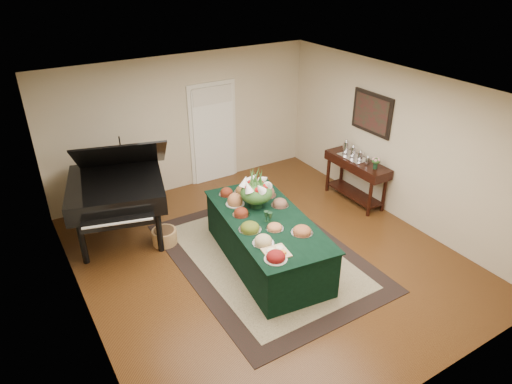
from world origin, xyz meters
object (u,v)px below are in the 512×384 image
buffet_table (267,240)px  grand_piano (117,188)px  floral_centerpiece (256,189)px  mahogany_sideboard (357,169)px

buffet_table → grand_piano: bearing=132.0°
floral_centerpiece → mahogany_sideboard: (2.49, 0.38, -0.42)m
buffet_table → grand_piano: size_ratio=1.25×
buffet_table → floral_centerpiece: size_ratio=4.97×
grand_piano → mahogany_sideboard: grand_piano is taller
buffet_table → grand_piano: 2.62m
floral_centerpiece → mahogany_sideboard: size_ratio=0.37×
grand_piano → mahogany_sideboard: bearing=-14.8°
floral_centerpiece → grand_piano: (-1.77, 1.50, -0.17)m
buffet_table → floral_centerpiece: (0.06, 0.40, 0.70)m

